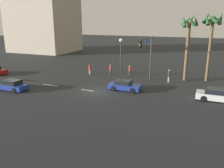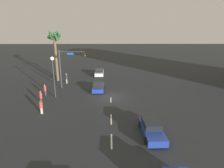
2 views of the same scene
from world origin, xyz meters
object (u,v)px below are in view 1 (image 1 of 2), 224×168
at_px(car_4, 11,85).
at_px(pedestrian_2, 90,69).
at_px(building_0, 44,24).
at_px(palm_tree_1, 189,35).
at_px(traffic_signal, 147,52).
at_px(car_0, 125,86).
at_px(streetlamp, 121,50).
at_px(pedestrian_0, 169,76).
at_px(car_2, 217,95).
at_px(pedestrian_3, 111,69).
at_px(palm_tree_0, 212,28).
at_px(pedestrian_1, 130,70).

xyz_separation_m(car_4, pedestrian_2, (4.74, 12.09, 0.28)).
relative_size(pedestrian_2, building_0, 0.10).
bearing_deg(palm_tree_1, traffic_signal, -145.56).
bearing_deg(car_4, car_0, 23.68).
bearing_deg(streetlamp, pedestrian_2, 179.20).
bearing_deg(pedestrian_0, car_0, -125.60).
bearing_deg(car_0, traffic_signal, 73.71).
height_order(car_2, pedestrian_0, pedestrian_0).
xyz_separation_m(car_0, pedestrian_3, (-5.35, 7.41, 0.34)).
height_order(traffic_signal, palm_tree_1, palm_tree_1).
distance_m(traffic_signal, streetlamp, 4.65).
xyz_separation_m(palm_tree_0, palm_tree_1, (-2.93, -0.93, -0.94)).
relative_size(car_2, palm_tree_0, 0.46).
xyz_separation_m(traffic_signal, pedestrian_2, (-10.04, 1.28, -3.44)).
distance_m(pedestrian_3, building_0, 37.03).
bearing_deg(pedestrian_0, pedestrian_1, 164.96).
distance_m(streetlamp, pedestrian_3, 4.22).
bearing_deg(streetlamp, building_0, 146.46).
bearing_deg(palm_tree_0, car_2, -80.80).
bearing_deg(traffic_signal, pedestrian_1, 140.57).
height_order(car_0, traffic_signal, traffic_signal).
bearing_deg(car_0, palm_tree_0, 44.85).
bearing_deg(car_2, building_0, 149.47).
bearing_deg(pedestrian_0, palm_tree_0, 32.36).
xyz_separation_m(car_0, pedestrian_0, (4.41, 6.16, 0.42)).
bearing_deg(traffic_signal, car_2, -26.11).
height_order(pedestrian_0, pedestrian_3, pedestrian_0).
height_order(car_0, car_4, car_4).
xyz_separation_m(streetlamp, pedestrian_1, (0.88, 1.76, -3.35)).
xyz_separation_m(car_4, pedestrian_0, (17.75, 12.01, 0.39)).
relative_size(streetlamp, palm_tree_1, 0.62).
height_order(traffic_signal, pedestrian_2, traffic_signal).
distance_m(car_4, pedestrian_3, 15.49).
distance_m(palm_tree_0, palm_tree_1, 3.21).
bearing_deg(palm_tree_1, car_4, -144.27).
xyz_separation_m(pedestrian_1, pedestrian_2, (-6.43, -1.69, 0.02)).
height_order(palm_tree_1, building_0, building_0).
relative_size(car_2, pedestrian_3, 2.59).
xyz_separation_m(car_2, streetlamp, (-13.80, 5.76, 3.60)).
distance_m(car_0, car_2, 10.76).
xyz_separation_m(pedestrian_0, palm_tree_0, (4.91, 3.11, 6.57)).
height_order(car_4, traffic_signal, traffic_signal).
xyz_separation_m(pedestrian_2, palm_tree_0, (17.91, 3.03, 6.68)).
bearing_deg(pedestrian_0, traffic_signal, -157.89).
xyz_separation_m(car_2, pedestrian_1, (-12.92, 7.53, 0.25)).
bearing_deg(building_0, pedestrian_2, -40.39).
bearing_deg(palm_tree_1, pedestrian_1, -177.19).
distance_m(pedestrian_2, palm_tree_1, 16.18).
bearing_deg(palm_tree_0, pedestrian_0, -147.64).
bearing_deg(car_4, building_0, 123.51).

